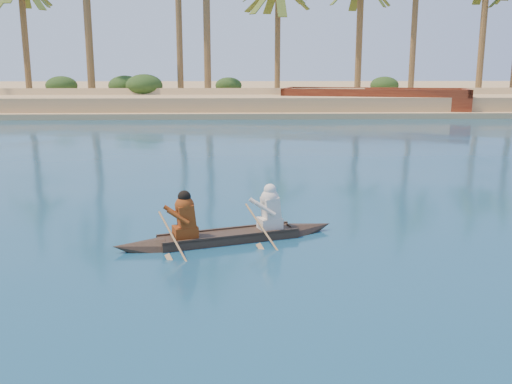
{
  "coord_description": "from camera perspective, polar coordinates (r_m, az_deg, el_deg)",
  "views": [
    {
      "loc": [
        -7.85,
        -14.35,
        3.19
      ],
      "look_at": [
        -7.44,
        -2.62,
        0.64
      ],
      "focal_mm": 40.0,
      "sensor_mm": 36.0,
      "label": 1
    }
  ],
  "objects": [
    {
      "name": "sandy_embankment",
      "position": [
        61.79,
        5.35,
        9.75
      ],
      "size": [
        150.0,
        51.0,
        1.5
      ],
      "color": "tan",
      "rests_on": "ground"
    },
    {
      "name": "barge_mid",
      "position": [
        41.98,
        11.7,
        8.67
      ],
      "size": [
        13.42,
        7.46,
        2.13
      ],
      "rotation": [
        0.0,
        0.0,
        -0.27
      ],
      "color": "maroon",
      "rests_on": "ground"
    },
    {
      "name": "palm_grove",
      "position": [
        50.2,
        7.32,
        17.67
      ],
      "size": [
        110.0,
        14.0,
        16.0
      ],
      "primitive_type": null,
      "color": "#486222",
      "rests_on": "ground"
    },
    {
      "name": "shrub_cluster",
      "position": [
        46.56,
        7.79,
        9.7
      ],
      "size": [
        100.0,
        6.0,
        2.4
      ],
      "primitive_type": null,
      "color": "#233D16",
      "rests_on": "ground"
    },
    {
      "name": "canoe",
      "position": [
        10.76,
        -2.75,
        -3.73
      ],
      "size": [
        4.27,
        1.94,
        1.19
      ],
      "rotation": [
        0.0,
        0.0,
        0.33
      ],
      "color": "#39271F",
      "rests_on": "ground"
    }
  ]
}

